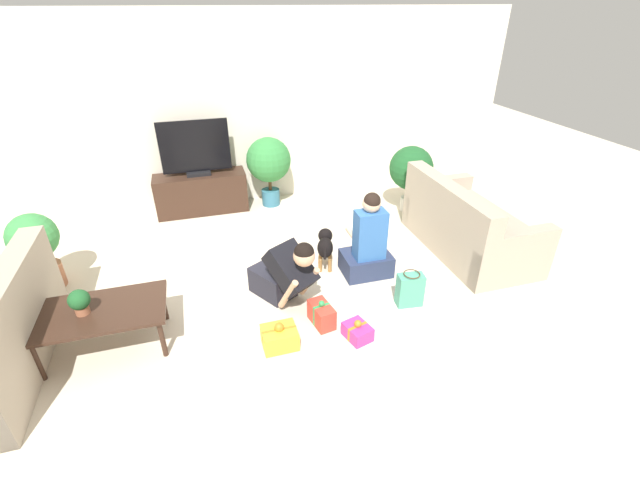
% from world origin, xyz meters
% --- Properties ---
extents(ground_plane, '(16.00, 16.00, 0.00)m').
position_xyz_m(ground_plane, '(0.00, 0.00, 0.00)').
color(ground_plane, beige).
extents(wall_back, '(8.40, 0.06, 2.60)m').
position_xyz_m(wall_back, '(0.00, 2.63, 1.30)').
color(wall_back, silver).
rests_on(wall_back, ground_plane).
extents(sofa_right, '(0.91, 1.70, 0.87)m').
position_xyz_m(sofa_right, '(2.39, 0.35, 0.31)').
color(sofa_right, tan).
rests_on(sofa_right, ground_plane).
extents(coffee_table, '(1.05, 0.62, 0.40)m').
position_xyz_m(coffee_table, '(-1.52, -0.24, 0.36)').
color(coffee_table, '#382319').
rests_on(coffee_table, ground_plane).
extents(tv_console, '(1.24, 0.41, 0.56)m').
position_xyz_m(tv_console, '(-0.57, 2.36, 0.28)').
color(tv_console, '#382319').
rests_on(tv_console, ground_plane).
extents(tv, '(0.92, 0.20, 0.74)m').
position_xyz_m(tv, '(-0.57, 2.36, 0.89)').
color(tv, black).
rests_on(tv, tv_console).
extents(potted_plant_back_right, '(0.63, 0.63, 1.00)m').
position_xyz_m(potted_plant_back_right, '(0.40, 2.31, 0.65)').
color(potted_plant_back_right, '#336B84').
rests_on(potted_plant_back_right, ground_plane).
extents(potted_plant_corner_right, '(0.60, 0.60, 0.94)m').
position_xyz_m(potted_plant_corner_right, '(2.25, 1.55, 0.62)').
color(potted_plant_corner_right, beige).
rests_on(potted_plant_corner_right, ground_plane).
extents(potted_plant_corner_left, '(0.47, 0.47, 0.84)m').
position_xyz_m(potted_plant_corner_left, '(-2.25, 0.92, 0.50)').
color(potted_plant_corner_left, '#A36042').
rests_on(potted_plant_corner_left, ground_plane).
extents(person_kneeling, '(0.65, 0.80, 0.77)m').
position_xyz_m(person_kneeling, '(0.10, -0.05, 0.34)').
color(person_kneeling, '#23232D').
rests_on(person_kneeling, ground_plane).
extents(person_sitting, '(0.52, 0.48, 0.98)m').
position_xyz_m(person_sitting, '(1.06, 0.18, 0.36)').
color(person_sitting, '#283351').
rests_on(person_sitting, ground_plane).
extents(dog, '(0.27, 0.51, 0.38)m').
position_xyz_m(dog, '(0.68, 0.50, 0.25)').
color(dog, black).
rests_on(dog, ground_plane).
extents(gift_box_a, '(0.21, 0.32, 0.26)m').
position_xyz_m(gift_box_a, '(0.34, -0.48, 0.11)').
color(gift_box_a, red).
rests_on(gift_box_a, ground_plane).
extents(gift_box_b, '(0.30, 0.25, 0.25)m').
position_xyz_m(gift_box_b, '(-0.09, -0.65, 0.09)').
color(gift_box_b, yellow).
rests_on(gift_box_b, ground_plane).
extents(gift_box_c, '(0.25, 0.29, 0.19)m').
position_xyz_m(gift_box_c, '(0.60, -0.76, 0.07)').
color(gift_box_c, '#CC3389').
rests_on(gift_box_c, ground_plane).
extents(gift_bag_a, '(0.27, 0.18, 0.37)m').
position_xyz_m(gift_bag_a, '(1.26, -0.45, 0.17)').
color(gift_bag_a, '#4CA384').
rests_on(gift_bag_a, ground_plane).
extents(tabletop_plant, '(0.17, 0.17, 0.22)m').
position_xyz_m(tabletop_plant, '(-1.64, -0.25, 0.53)').
color(tabletop_plant, '#A36042').
rests_on(tabletop_plant, coffee_table).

